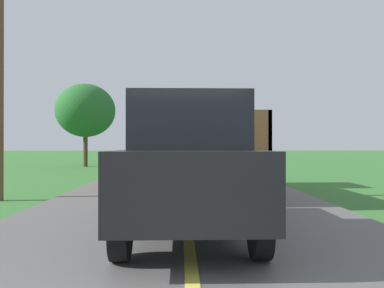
# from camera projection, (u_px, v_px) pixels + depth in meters

# --- Properties ---
(banana_truck_near) EXTENTS (2.38, 5.82, 2.80)m
(banana_truck_near) POSITION_uv_depth(u_px,v_px,m) (204.00, 142.00, 11.41)
(banana_truck_near) COLOR #2D2D30
(banana_truck_near) RESTS_ON road_surface
(roadside_tree_near_left) EXTENTS (3.78, 3.78, 5.30)m
(roadside_tree_near_left) POSITION_uv_depth(u_px,v_px,m) (85.00, 111.00, 24.51)
(roadside_tree_near_left) COLOR #4C3823
(roadside_tree_near_left) RESTS_ON ground
(following_car) EXTENTS (1.74, 4.10, 1.92)m
(following_car) POSITION_uv_depth(u_px,v_px,m) (189.00, 165.00, 5.46)
(following_car) COLOR black
(following_car) RESTS_ON road_surface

